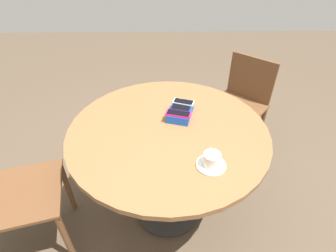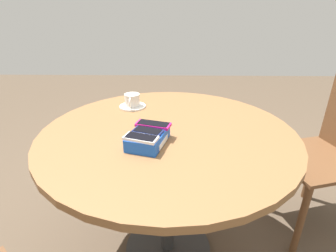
# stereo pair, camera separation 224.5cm
# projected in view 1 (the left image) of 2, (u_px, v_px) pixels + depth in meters

# --- Properties ---
(ground_plane) EXTENTS (8.00, 8.00, 0.00)m
(ground_plane) POSITION_uv_depth(u_px,v_px,m) (168.00, 208.00, 1.92)
(ground_plane) COLOR brown
(round_table) EXTENTS (1.13, 1.13, 0.74)m
(round_table) POSITION_uv_depth(u_px,v_px,m) (168.00, 143.00, 1.54)
(round_table) COLOR #2D2D2D
(round_table) RESTS_ON ground_plane
(phone_box) EXTENTS (0.22, 0.17, 0.05)m
(phone_box) POSITION_uv_depth(u_px,v_px,m) (180.00, 112.00, 1.56)
(phone_box) COLOR blue
(phone_box) RESTS_ON round_table
(phone_white) EXTENTS (0.09, 0.14, 0.01)m
(phone_white) POSITION_uv_depth(u_px,v_px,m) (183.00, 102.00, 1.59)
(phone_white) COLOR silver
(phone_white) RESTS_ON phone_box
(phone_navy) EXTENTS (0.10, 0.13, 0.01)m
(phone_navy) POSITION_uv_depth(u_px,v_px,m) (181.00, 108.00, 1.54)
(phone_navy) COLOR navy
(phone_navy) RESTS_ON phone_box
(phone_magenta) EXTENTS (0.10, 0.15, 0.01)m
(phone_magenta) POSITION_uv_depth(u_px,v_px,m) (178.00, 114.00, 1.49)
(phone_magenta) COLOR #D11975
(phone_magenta) RESTS_ON phone_box
(saucer) EXTENTS (0.14, 0.14, 0.01)m
(saucer) POSITION_uv_depth(u_px,v_px,m) (211.00, 165.00, 1.25)
(saucer) COLOR silver
(saucer) RESTS_ON round_table
(coffee_cup) EXTENTS (0.11, 0.08, 0.07)m
(coffee_cup) POSITION_uv_depth(u_px,v_px,m) (212.00, 159.00, 1.22)
(coffee_cup) COLOR silver
(coffee_cup) RESTS_ON saucer
(chair_near_window) EXTENTS (0.59, 0.59, 0.81)m
(chair_near_window) POSITION_uv_depth(u_px,v_px,m) (240.00, 104.00, 2.23)
(chair_near_window) COLOR brown
(chair_near_window) RESTS_ON ground_plane
(chair_far_side) EXTENTS (0.53, 0.53, 0.93)m
(chair_far_side) POSITION_uv_depth(u_px,v_px,m) (4.00, 194.00, 1.42)
(chair_far_side) COLOR brown
(chair_far_side) RESTS_ON ground_plane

